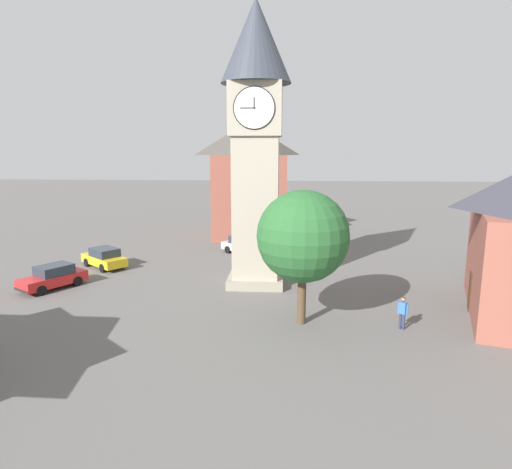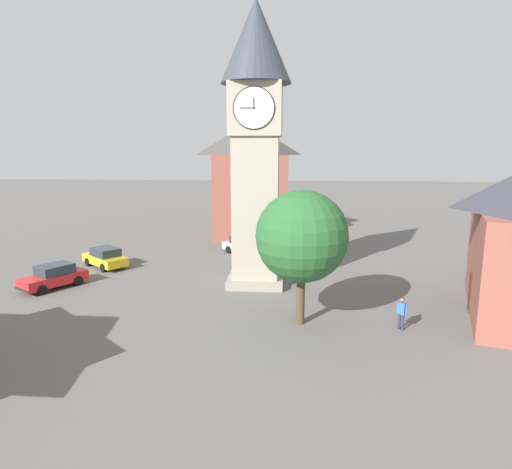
% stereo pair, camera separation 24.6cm
% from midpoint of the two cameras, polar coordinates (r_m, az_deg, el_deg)
% --- Properties ---
extents(ground_plane, '(200.00, 200.00, 0.00)m').
position_cam_midpoint_polar(ground_plane, '(29.96, 0.24, -6.35)').
color(ground_plane, '#605E5B').
extents(clock_tower, '(4.41, 4.41, 18.20)m').
position_cam_midpoint_polar(clock_tower, '(28.65, 0.25, 14.29)').
color(clock_tower, gray).
rests_on(clock_tower, ground).
extents(car_blue_kerb, '(3.61, 4.40, 1.53)m').
position_cam_midpoint_polar(car_blue_kerb, '(31.70, -24.53, -4.96)').
color(car_blue_kerb, red).
rests_on(car_blue_kerb, ground).
extents(car_silver_kerb, '(4.30, 3.86, 1.53)m').
position_cam_midpoint_polar(car_silver_kerb, '(38.17, -1.25, -1.37)').
color(car_silver_kerb, silver).
rests_on(car_silver_kerb, ground).
extents(car_red_corner, '(4.27, 3.91, 1.53)m').
position_cam_midpoint_polar(car_red_corner, '(35.72, -18.78, -2.83)').
color(car_red_corner, gold).
rests_on(car_red_corner, ground).
extents(pedestrian, '(0.44, 0.40, 1.69)m').
position_cam_midpoint_polar(pedestrian, '(23.47, 18.66, -9.32)').
color(pedestrian, '#2D3351').
rests_on(pedestrian, ground).
extents(tree, '(4.69, 4.69, 6.97)m').
position_cam_midpoint_polar(tree, '(22.20, 6.27, -0.29)').
color(tree, brown).
rests_on(tree, ground).
extents(building_shop_left, '(8.57, 8.83, 11.65)m').
position_cam_midpoint_polar(building_shop_left, '(45.81, -0.77, 7.24)').
color(building_shop_left, '#995142').
rests_on(building_shop_left, ground).
extents(road_sign, '(0.60, 0.07, 2.80)m').
position_cam_midpoint_polar(road_sign, '(35.92, 6.22, -0.36)').
color(road_sign, gray).
rests_on(road_sign, ground).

